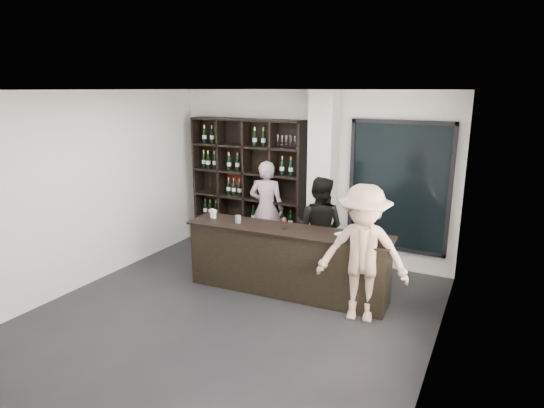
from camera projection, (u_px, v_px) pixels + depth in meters
The scene contains 12 objects.
floor at pixel (226, 320), 5.90m from camera, with size 5.00×5.50×0.01m, color black.
wine_shelf at pixel (247, 185), 8.32m from camera, with size 2.20×0.35×2.40m, color black, non-canonical shape.
structural_column at pixel (323, 180), 7.51m from camera, with size 0.40×0.40×2.90m, color silver.
glass_panel at pixel (399, 187), 7.18m from camera, with size 1.60×0.08×2.10m.
tasting_counter at pixel (287, 261), 6.57m from camera, with size 2.99×0.63×0.98m.
taster_pink at pixel (267, 208), 8.05m from camera, with size 0.62×0.41×1.71m, color #C7A0AC.
taster_black at pixel (319, 228), 7.05m from camera, with size 0.79×0.62×1.62m, color black.
customer at pixel (363, 254), 5.72m from camera, with size 1.15×0.66×1.79m, color #9E7A65.
wine_glass at pixel (284, 222), 6.40m from camera, with size 0.08×0.08×0.20m, color white, non-canonical shape.
spit_cup at pixel (238, 219), 6.72m from camera, with size 0.08×0.08×0.11m, color #AAC3CE.
napkin_stack at pixel (341, 234), 6.17m from camera, with size 0.13×0.13×0.02m, color white.
card_stand at pixel (213, 214), 6.96m from camera, with size 0.09×0.05×0.14m, color white.
Camera 1 is at (2.98, -4.48, 2.92)m, focal length 30.00 mm.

